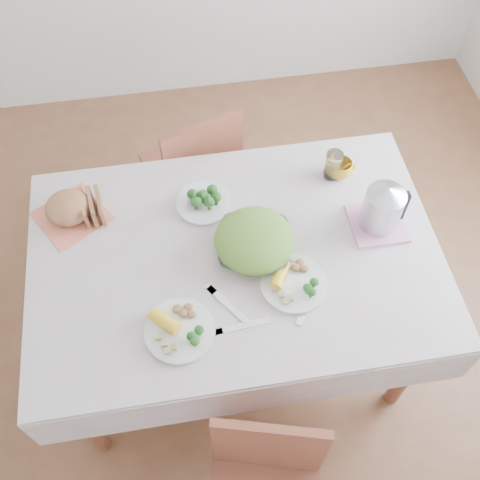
{
  "coord_description": "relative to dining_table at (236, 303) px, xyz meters",
  "views": [
    {
      "loc": [
        -0.16,
        -1.08,
        2.49
      ],
      "look_at": [
        0.02,
        0.02,
        0.82
      ],
      "focal_mm": 42.0,
      "sensor_mm": 36.0,
      "label": 1
    }
  ],
  "objects": [
    {
      "name": "floor",
      "position": [
        0.0,
        0.0,
        -0.38
      ],
      "size": [
        3.6,
        3.6,
        0.0
      ],
      "primitive_type": "plane",
      "color": "brown",
      "rests_on": "ground"
    },
    {
      "name": "dining_table",
      "position": [
        0.0,
        0.0,
        0.0
      ],
      "size": [
        1.4,
        0.9,
        0.75
      ],
      "primitive_type": "cube",
      "color": "brown",
      "rests_on": "floor"
    },
    {
      "name": "tablecloth",
      "position": [
        0.0,
        0.0,
        0.38
      ],
      "size": [
        1.5,
        1.0,
        0.01
      ],
      "primitive_type": "cube",
      "color": "beige",
      "rests_on": "dining_table"
    },
    {
      "name": "chair_far",
      "position": [
        -0.11,
        0.74,
        0.09
      ],
      "size": [
        0.49,
        0.49,
        0.86
      ],
      "primitive_type": "cube",
      "rotation": [
        0.0,
        0.0,
        3.47
      ],
      "color": "brown",
      "rests_on": "floor"
    },
    {
      "name": "salad_bowl",
      "position": [
        0.07,
        0.01,
        0.42
      ],
      "size": [
        0.32,
        0.32,
        0.07
      ],
      "primitive_type": "imported",
      "rotation": [
        0.0,
        0.0,
        -0.2
      ],
      "color": "white",
      "rests_on": "tablecloth"
    },
    {
      "name": "dinner_plate_left",
      "position": [
        -0.23,
        -0.28,
        0.4
      ],
      "size": [
        0.32,
        0.32,
        0.02
      ],
      "primitive_type": "cylinder",
      "rotation": [
        0.0,
        0.0,
        0.44
      ],
      "color": "white",
      "rests_on": "tablecloth"
    },
    {
      "name": "dinner_plate_right",
      "position": [
        0.18,
        -0.16,
        0.4
      ],
      "size": [
        0.33,
        0.33,
        0.02
      ],
      "primitive_type": "cylinder",
      "rotation": [
        0.0,
        0.0,
        -0.85
      ],
      "color": "white",
      "rests_on": "tablecloth"
    },
    {
      "name": "broccoli_plate",
      "position": [
        -0.09,
        0.24,
        0.4
      ],
      "size": [
        0.23,
        0.23,
        0.02
      ],
      "primitive_type": "cylinder",
      "rotation": [
        0.0,
        0.0,
        0.1
      ],
      "color": "beige",
      "rests_on": "tablecloth"
    },
    {
      "name": "napkin",
      "position": [
        -0.59,
        0.27,
        0.39
      ],
      "size": [
        0.32,
        0.32,
        0.0
      ],
      "primitive_type": "cube",
      "rotation": [
        0.0,
        0.0,
        0.56
      ],
      "color": "#E97155",
      "rests_on": "tablecloth"
    },
    {
      "name": "bread_loaf",
      "position": [
        -0.59,
        0.27,
        0.45
      ],
      "size": [
        0.2,
        0.19,
        0.1
      ],
      "primitive_type": "ellipsoid",
      "rotation": [
        0.0,
        0.0,
        0.18
      ],
      "color": "#935E39",
      "rests_on": "napkin"
    },
    {
      "name": "yellow_mug",
      "position": [
        0.47,
        0.3,
        0.43
      ],
      "size": [
        0.11,
        0.11,
        0.08
      ],
      "primitive_type": "imported",
      "rotation": [
        0.0,
        0.0,
        0.15
      ],
      "color": "gold",
      "rests_on": "tablecloth"
    },
    {
      "name": "glass_tumbler",
      "position": [
        0.44,
        0.31,
        0.45
      ],
      "size": [
        0.07,
        0.07,
        0.12
      ],
      "primitive_type": "cylinder",
      "rotation": [
        0.0,
        0.0,
        0.16
      ],
      "color": "white",
      "rests_on": "tablecloth"
    },
    {
      "name": "pink_tray",
      "position": [
        0.55,
        0.05,
        0.4
      ],
      "size": [
        0.2,
        0.2,
        0.02
      ],
      "primitive_type": "cube",
      "rotation": [
        0.0,
        0.0,
        0.01
      ],
      "color": "pink",
      "rests_on": "tablecloth"
    },
    {
      "name": "electric_kettle",
      "position": [
        0.55,
        0.05,
        0.51
      ],
      "size": [
        0.16,
        0.16,
        0.2
      ],
      "primitive_type": "cylinder",
      "rotation": [
        0.0,
        0.0,
        0.08
      ],
      "color": "#B2B5BA",
      "rests_on": "pink_tray"
    },
    {
      "name": "fork_left",
      "position": [
        -0.06,
        -0.2,
        0.39
      ],
      "size": [
        0.14,
        0.18,
        0.0
      ],
      "primitive_type": "cube",
      "rotation": [
        0.0,
        0.0,
        0.62
      ],
      "color": "silver",
      "rests_on": "tablecloth"
    },
    {
      "name": "fork_right",
      "position": [
        0.21,
        -0.22,
        0.39
      ],
      "size": [
        0.11,
        0.2,
        0.0
      ],
      "primitive_type": "cube",
      "rotation": [
        0.0,
        0.0,
        -0.44
      ],
      "color": "silver",
      "rests_on": "tablecloth"
    },
    {
      "name": "knife",
      "position": [
        -0.02,
        -0.29,
        0.39
      ],
      "size": [
        0.19,
        0.04,
        0.0
      ],
      "primitive_type": "cube",
      "rotation": [
        0.0,
        0.0,
        1.66
      ],
      "color": "silver",
      "rests_on": "tablecloth"
    }
  ]
}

